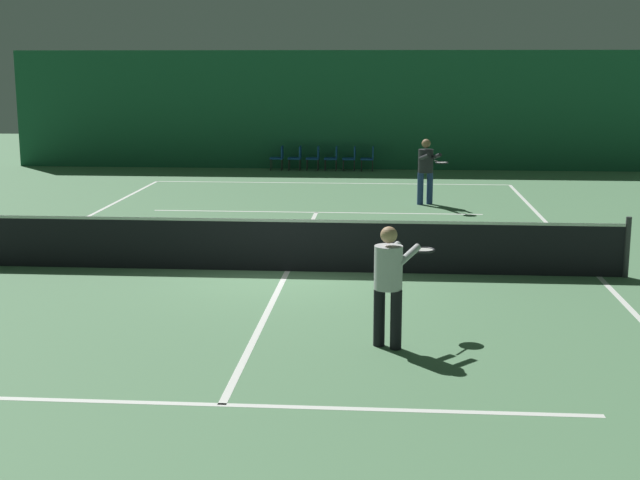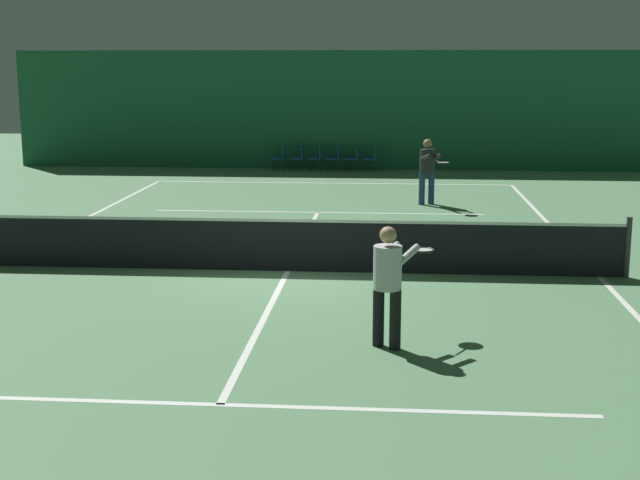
{
  "view_description": "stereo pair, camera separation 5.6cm",
  "coord_description": "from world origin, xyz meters",
  "px_view_note": "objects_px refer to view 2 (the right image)",
  "views": [
    {
      "loc": [
        1.79,
        -15.52,
        3.7
      ],
      "look_at": [
        0.72,
        -1.74,
        0.93
      ],
      "focal_mm": 50.0,
      "sensor_mm": 36.0,
      "label": 1
    },
    {
      "loc": [
        1.85,
        -15.51,
        3.7
      ],
      "look_at": [
        0.72,
        -1.74,
        0.93
      ],
      "focal_mm": 50.0,
      "sensor_mm": 36.0,
      "label": 2
    }
  ],
  "objects_px": {
    "courtside_chair_5": "(371,157)",
    "courtside_chair_2": "(317,156)",
    "player_near": "(389,277)",
    "courtside_chair_4": "(353,157)",
    "courtside_chair_1": "(299,156)",
    "tennis_net": "(288,243)",
    "player_far": "(428,167)",
    "courtside_chair_0": "(281,156)",
    "courtside_chair_3": "(335,157)"
  },
  "relations": [
    {
      "from": "courtside_chair_5",
      "to": "courtside_chair_0",
      "type": "bearing_deg",
      "value": -90.0
    },
    {
      "from": "tennis_net",
      "to": "courtside_chair_4",
      "type": "height_order",
      "value": "tennis_net"
    },
    {
      "from": "courtside_chair_1",
      "to": "courtside_chair_3",
      "type": "height_order",
      "value": "same"
    },
    {
      "from": "tennis_net",
      "to": "courtside_chair_5",
      "type": "relative_size",
      "value": 14.29
    },
    {
      "from": "courtside_chair_3",
      "to": "courtside_chair_4",
      "type": "height_order",
      "value": "same"
    },
    {
      "from": "player_near",
      "to": "courtside_chair_3",
      "type": "xyz_separation_m",
      "value": [
        -1.96,
        19.37,
        -0.46
      ]
    },
    {
      "from": "player_near",
      "to": "courtside_chair_3",
      "type": "height_order",
      "value": "player_near"
    },
    {
      "from": "courtside_chair_2",
      "to": "courtside_chair_4",
      "type": "height_order",
      "value": "same"
    },
    {
      "from": "player_far",
      "to": "courtside_chair_2",
      "type": "relative_size",
      "value": 2.05
    },
    {
      "from": "tennis_net",
      "to": "player_far",
      "type": "xyz_separation_m",
      "value": [
        2.77,
        7.87,
        0.49
      ]
    },
    {
      "from": "player_near",
      "to": "courtside_chair_2",
      "type": "distance_m",
      "value": 19.54
    },
    {
      "from": "tennis_net",
      "to": "courtside_chair_5",
      "type": "xyz_separation_m",
      "value": [
        1.12,
        15.17,
        -0.03
      ]
    },
    {
      "from": "courtside_chair_0",
      "to": "courtside_chair_2",
      "type": "bearing_deg",
      "value": 90.0
    },
    {
      "from": "player_far",
      "to": "courtside_chair_3",
      "type": "distance_m",
      "value": 7.87
    },
    {
      "from": "courtside_chair_3",
      "to": "courtside_chair_5",
      "type": "distance_m",
      "value": 1.26
    },
    {
      "from": "player_far",
      "to": "courtside_chair_4",
      "type": "xyz_separation_m",
      "value": [
        -2.28,
        7.3,
        -0.52
      ]
    },
    {
      "from": "player_far",
      "to": "courtside_chair_0",
      "type": "relative_size",
      "value": 2.05
    },
    {
      "from": "tennis_net",
      "to": "courtside_chair_0",
      "type": "xyz_separation_m",
      "value": [
        -2.03,
        15.17,
        -0.03
      ]
    },
    {
      "from": "courtside_chair_4",
      "to": "player_far",
      "type": "bearing_deg",
      "value": 17.36
    },
    {
      "from": "courtside_chair_5",
      "to": "courtside_chair_2",
      "type": "bearing_deg",
      "value": -90.0
    },
    {
      "from": "courtside_chair_2",
      "to": "courtside_chair_3",
      "type": "distance_m",
      "value": 0.63
    },
    {
      "from": "player_far",
      "to": "courtside_chair_1",
      "type": "xyz_separation_m",
      "value": [
        -4.17,
        7.3,
        -0.52
      ]
    },
    {
      "from": "tennis_net",
      "to": "player_near",
      "type": "xyz_separation_m",
      "value": [
        1.83,
        -4.2,
        0.44
      ]
    },
    {
      "from": "player_near",
      "to": "courtside_chair_4",
      "type": "relative_size",
      "value": 1.93
    },
    {
      "from": "player_far",
      "to": "player_near",
      "type": "bearing_deg",
      "value": -25.66
    },
    {
      "from": "tennis_net",
      "to": "courtside_chair_0",
      "type": "distance_m",
      "value": 15.3
    },
    {
      "from": "courtside_chair_5",
      "to": "courtside_chair_4",
      "type": "bearing_deg",
      "value": -90.0
    },
    {
      "from": "tennis_net",
      "to": "courtside_chair_3",
      "type": "relative_size",
      "value": 14.29
    },
    {
      "from": "tennis_net",
      "to": "player_far",
      "type": "relative_size",
      "value": 6.96
    },
    {
      "from": "courtside_chair_5",
      "to": "courtside_chair_3",
      "type": "bearing_deg",
      "value": -90.0
    },
    {
      "from": "courtside_chair_2",
      "to": "courtside_chair_4",
      "type": "distance_m",
      "value": 1.26
    },
    {
      "from": "player_near",
      "to": "courtside_chair_0",
      "type": "height_order",
      "value": "player_near"
    },
    {
      "from": "tennis_net",
      "to": "courtside_chair_3",
      "type": "bearing_deg",
      "value": 90.52
    },
    {
      "from": "courtside_chair_2",
      "to": "courtside_chair_3",
      "type": "height_order",
      "value": "same"
    },
    {
      "from": "courtside_chair_2",
      "to": "courtside_chair_5",
      "type": "height_order",
      "value": "same"
    },
    {
      "from": "courtside_chair_0",
      "to": "player_far",
      "type": "bearing_deg",
      "value": 33.34
    },
    {
      "from": "courtside_chair_1",
      "to": "courtside_chair_2",
      "type": "height_order",
      "value": "same"
    },
    {
      "from": "player_far",
      "to": "courtside_chair_4",
      "type": "height_order",
      "value": "player_far"
    },
    {
      "from": "tennis_net",
      "to": "courtside_chair_4",
      "type": "relative_size",
      "value": 14.29
    },
    {
      "from": "player_far",
      "to": "courtside_chair_2",
      "type": "height_order",
      "value": "player_far"
    },
    {
      "from": "courtside_chair_4",
      "to": "courtside_chair_5",
      "type": "height_order",
      "value": "same"
    },
    {
      "from": "courtside_chair_1",
      "to": "player_near",
      "type": "bearing_deg",
      "value": 9.45
    },
    {
      "from": "courtside_chair_1",
      "to": "courtside_chair_5",
      "type": "xyz_separation_m",
      "value": [
        2.52,
        0.0,
        0.0
      ]
    },
    {
      "from": "player_far",
      "to": "courtside_chair_5",
      "type": "height_order",
      "value": "player_far"
    },
    {
      "from": "player_far",
      "to": "courtside_chair_1",
      "type": "relative_size",
      "value": 2.05
    },
    {
      "from": "courtside_chair_3",
      "to": "courtside_chair_5",
      "type": "xyz_separation_m",
      "value": [
        1.26,
        0.0,
        0.0
      ]
    },
    {
      "from": "courtside_chair_5",
      "to": "player_near",
      "type": "bearing_deg",
      "value": 2.09
    },
    {
      "from": "courtside_chair_1",
      "to": "courtside_chair_3",
      "type": "distance_m",
      "value": 1.26
    },
    {
      "from": "courtside_chair_0",
      "to": "courtside_chair_4",
      "type": "distance_m",
      "value": 2.52
    },
    {
      "from": "player_near",
      "to": "courtside_chair_1",
      "type": "xyz_separation_m",
      "value": [
        -3.22,
        19.37,
        -0.46
      ]
    }
  ]
}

